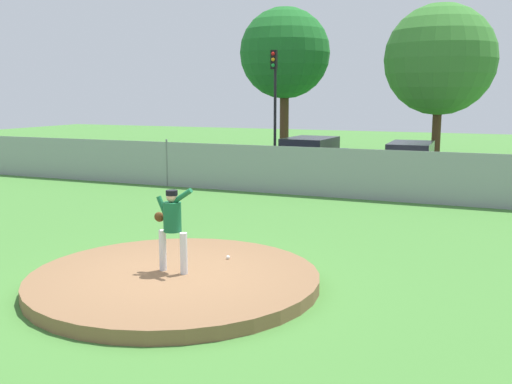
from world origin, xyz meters
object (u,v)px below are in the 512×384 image
Objects in this scene: pitcher_youth at (172,222)px; traffic_light_near at (275,88)px; baseball at (228,257)px; parked_car_white at (410,163)px; traffic_cone_orange at (180,166)px; parked_car_navy at (310,159)px.

traffic_light_near reaches higher than pitcher_youth.
parked_car_white is at bearing 83.35° from baseball.
traffic_cone_orange is 6.24m from traffic_light_near.
parked_car_navy is (-3.96, -0.34, 0.04)m from parked_car_white.
baseball is at bearing -56.59° from traffic_cone_orange.
parked_car_navy is at bearing 100.63° from baseball.
baseball is at bearing 64.17° from pitcher_youth.
parked_car_navy is (-2.42, 12.89, 0.53)m from baseball.
parked_car_navy is 5.99m from traffic_light_near.
traffic_light_near reaches higher than traffic_cone_orange.
pitcher_youth is 19.07m from traffic_light_near.
pitcher_youth is 0.33× the size of parked_car_white.
baseball is 13.13m from parked_car_navy.
traffic_light_near is (2.79, 4.38, 3.45)m from traffic_cone_orange.
pitcher_youth is 14.53m from parked_car_white.
parked_car_navy is 5.98m from traffic_cone_orange.
traffic_light_near is (-7.12, 3.85, 2.95)m from parked_car_white.
parked_car_white is at bearing 4.86° from parked_car_navy.
parked_car_white reaches higher than baseball.
traffic_cone_orange reaches higher than baseball.
traffic_light_near is at bearing 57.50° from traffic_cone_orange.
traffic_light_near is at bearing 151.63° from parked_car_white.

